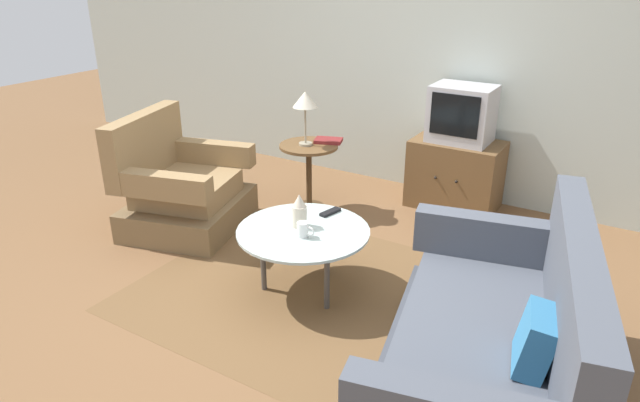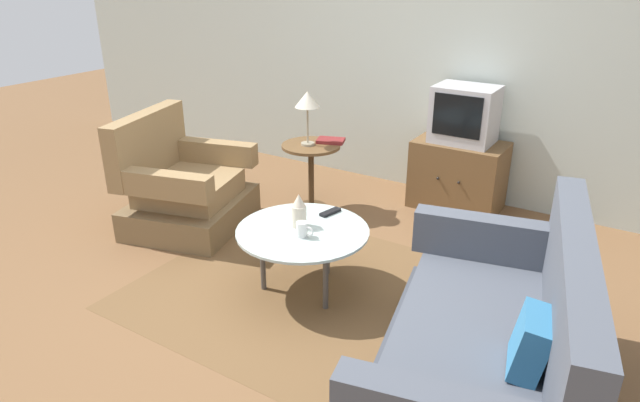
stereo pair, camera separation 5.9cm
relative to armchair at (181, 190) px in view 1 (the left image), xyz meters
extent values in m
plane|color=brown|center=(1.26, -0.37, -0.31)|extent=(16.00, 16.00, 0.00)
cube|color=#B2BCB2|center=(1.26, 1.89, 1.04)|extent=(9.00, 0.12, 2.70)
cube|color=brown|center=(1.41, -0.32, -0.31)|extent=(2.09, 1.88, 0.00)
cube|color=brown|center=(0.06, 0.02, -0.19)|extent=(1.06, 1.14, 0.24)
cube|color=#93754C|center=(0.06, 0.02, 0.02)|extent=(0.85, 0.84, 0.18)
cube|color=#93754C|center=(-0.27, -0.08, 0.37)|extent=(0.39, 0.96, 0.51)
cube|color=#93754C|center=(0.17, -0.38, 0.21)|extent=(0.84, 0.36, 0.19)
cube|color=#93754C|center=(-0.05, 0.41, 0.21)|extent=(0.84, 0.36, 0.19)
cube|color=#3E424B|center=(2.68, -0.74, -0.19)|extent=(1.22, 1.81, 0.24)
cube|color=#4C515B|center=(2.68, -0.74, 0.02)|extent=(1.02, 1.50, 0.18)
cube|color=#4C515B|center=(3.04, -0.66, 0.38)|extent=(0.49, 1.65, 0.53)
cube|color=#4C515B|center=(2.51, 0.00, 0.24)|extent=(0.89, 0.33, 0.26)
cube|color=teal|center=(2.95, -0.88, 0.25)|extent=(0.21, 0.30, 0.28)
cylinder|color=#B2C6C1|center=(1.41, -0.32, 0.13)|extent=(0.86, 0.86, 0.02)
cylinder|color=#4C4742|center=(1.43, -0.05, -0.09)|extent=(0.04, 0.04, 0.43)
cylinder|color=#4C4742|center=(1.18, -0.46, -0.09)|extent=(0.04, 0.04, 0.43)
cylinder|color=#4C4742|center=(1.65, -0.43, -0.09)|extent=(0.04, 0.04, 0.43)
cylinder|color=brown|center=(0.72, 0.83, 0.28)|extent=(0.50, 0.50, 0.02)
cylinder|color=#47311C|center=(0.72, 0.83, -0.02)|extent=(0.05, 0.05, 0.57)
cylinder|color=#47311C|center=(0.72, 0.83, -0.30)|extent=(0.28, 0.28, 0.02)
cube|color=brown|center=(1.79, 1.55, -0.01)|extent=(0.77, 0.47, 0.60)
sphere|color=black|center=(1.70, 1.31, 0.02)|extent=(0.02, 0.02, 0.02)
sphere|color=black|center=(1.88, 1.31, 0.02)|extent=(0.02, 0.02, 0.02)
cube|color=#B7B7BC|center=(1.79, 1.57, 0.54)|extent=(0.51, 0.39, 0.48)
cube|color=black|center=(1.79, 1.37, 0.56)|extent=(0.41, 0.01, 0.35)
cylinder|color=#9E937A|center=(0.70, 0.80, 0.30)|extent=(0.11, 0.11, 0.02)
cylinder|color=#9E937A|center=(0.70, 0.80, 0.46)|extent=(0.02, 0.02, 0.31)
cone|color=beige|center=(0.70, 0.80, 0.68)|extent=(0.21, 0.21, 0.13)
cylinder|color=beige|center=(1.36, -0.29, 0.21)|extent=(0.10, 0.10, 0.14)
cone|color=beige|center=(1.36, -0.29, 0.32)|extent=(0.09, 0.09, 0.08)
cylinder|color=white|center=(1.46, -0.40, 0.19)|extent=(0.07, 0.07, 0.10)
torus|color=white|center=(1.51, -0.40, 0.19)|extent=(0.07, 0.01, 0.07)
cube|color=black|center=(1.43, -0.01, 0.15)|extent=(0.09, 0.17, 0.02)
cube|color=maroon|center=(0.83, 0.97, 0.30)|extent=(0.27, 0.23, 0.03)
camera|label=1|loc=(3.18, -3.01, 1.73)|focal=31.33mm
camera|label=2|loc=(3.23, -2.98, 1.73)|focal=31.33mm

